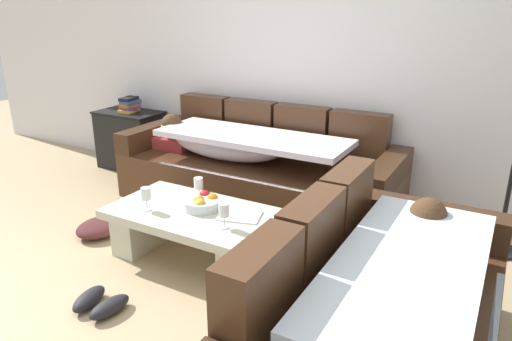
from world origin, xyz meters
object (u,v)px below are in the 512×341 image
(couch_near_window, at_px, (380,322))
(fruit_bowl, at_px, (203,202))
(wine_glass_near_left, at_px, (146,195))
(open_magazine, at_px, (240,216))
(coffee_table, at_px, (195,229))
(wine_glass_near_right, at_px, (224,211))
(pair_of_shoes, at_px, (99,303))
(side_cabinet, at_px, (131,140))
(crumpled_garment, at_px, (100,227))
(book_stack_on_cabinet, at_px, (130,105))
(wine_glass_far_back, at_px, (199,184))
(couch_along_wall, at_px, (253,170))

(couch_near_window, bearing_deg, fruit_bowl, 68.12)
(wine_glass_near_left, relative_size, open_magazine, 0.59)
(coffee_table, bearing_deg, couch_near_window, -19.15)
(fruit_bowl, distance_m, wine_glass_near_right, 0.36)
(couch_near_window, relative_size, wine_glass_near_left, 11.29)
(coffee_table, xyz_separation_m, wine_glass_near_right, (0.33, -0.12, 0.26))
(fruit_bowl, xyz_separation_m, wine_glass_near_right, (0.30, -0.18, 0.07))
(wine_glass_near_left, height_order, pair_of_shoes, wine_glass_near_left)
(pair_of_shoes, bearing_deg, side_cabinet, 129.31)
(fruit_bowl, bearing_deg, crumpled_garment, -171.98)
(wine_glass_near_right, bearing_deg, fruit_bowl, 148.67)
(couch_near_window, height_order, wine_glass_near_right, couch_near_window)
(coffee_table, distance_m, book_stack_on_cabinet, 2.29)
(coffee_table, xyz_separation_m, open_magazine, (0.33, 0.07, 0.15))
(wine_glass_near_right, bearing_deg, wine_glass_far_back, 144.24)
(coffee_table, bearing_deg, wine_glass_near_left, -152.46)
(wine_glass_near_right, bearing_deg, couch_along_wall, 111.62)
(couch_along_wall, distance_m, wine_glass_far_back, 0.91)
(couch_along_wall, bearing_deg, fruit_bowl, -80.42)
(couch_near_window, height_order, pair_of_shoes, couch_near_window)
(fruit_bowl, relative_size, crumpled_garment, 0.70)
(wine_glass_far_back, bearing_deg, coffee_table, -63.77)
(wine_glass_near_left, xyz_separation_m, wine_glass_far_back, (0.20, 0.34, 0.00))
(book_stack_on_cabinet, bearing_deg, pair_of_shoes, -51.08)
(wine_glass_near_left, relative_size, pair_of_shoes, 0.50)
(open_magazine, height_order, book_stack_on_cabinet, book_stack_on_cabinet)
(crumpled_garment, bearing_deg, wine_glass_far_back, 17.26)
(book_stack_on_cabinet, bearing_deg, coffee_table, -35.58)
(pair_of_shoes, distance_m, crumpled_garment, 1.03)
(book_stack_on_cabinet, bearing_deg, wine_glass_near_right, -33.42)
(couch_near_window, xyz_separation_m, side_cabinet, (-3.30, 1.81, -0.01))
(wine_glass_far_back, bearing_deg, pair_of_shoes, -93.16)
(coffee_table, height_order, crumpled_garment, coffee_table)
(fruit_bowl, relative_size, wine_glass_near_right, 1.69)
(couch_along_wall, bearing_deg, side_cabinet, 172.49)
(fruit_bowl, bearing_deg, couch_near_window, -21.88)
(wine_glass_near_left, bearing_deg, wine_glass_near_right, 3.29)
(wine_glass_near_left, xyz_separation_m, side_cabinet, (-1.55, 1.45, -0.17))
(crumpled_garment, bearing_deg, pair_of_shoes, -43.39)
(coffee_table, height_order, pair_of_shoes, coffee_table)
(fruit_bowl, bearing_deg, side_cabinet, 146.61)
(open_magazine, relative_size, crumpled_garment, 0.70)
(pair_of_shoes, bearing_deg, wine_glass_far_back, 86.84)
(couch_along_wall, xyz_separation_m, wine_glass_near_right, (0.47, -1.19, 0.17))
(coffee_table, distance_m, fruit_bowl, 0.20)
(couch_near_window, distance_m, pair_of_shoes, 1.65)
(crumpled_garment, bearing_deg, fruit_bowl, 8.02)
(open_magazine, height_order, side_cabinet, side_cabinet)
(couch_along_wall, distance_m, open_magazine, 1.11)
(wine_glass_near_left, height_order, wine_glass_far_back, same)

